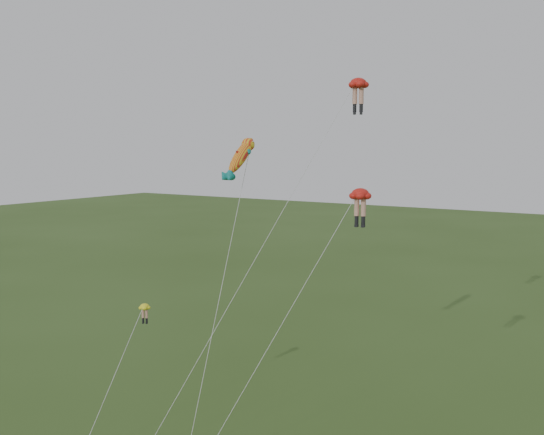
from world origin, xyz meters
The scene contains 4 objects.
legs_kite_red_high centered at (5.45, 12.40, 21.79)m, with size 7.97×15.02×22.73m.
legs_kite_red_mid centered at (8.72, 5.87, 14.79)m, with size 6.85×8.61×15.59m.
legs_kite_yellow centered at (-4.53, 1.39, 6.86)m, with size 1.56×7.04×7.73m.
fish_kite centered at (1.10, 4.90, 17.34)m, with size 0.98×7.43×18.85m.
Camera 1 is at (23.44, -26.40, 17.93)m, focal length 40.00 mm.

